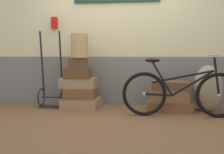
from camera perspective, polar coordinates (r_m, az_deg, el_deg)
The scene contains 14 objects.
ground at distance 3.95m, azimuth -0.07°, elevation -8.76°, with size 10.19×5.20×0.06m, color brown.
station_building at distance 4.69m, azimuth 1.33°, elevation 9.38°, with size 8.19×0.74×2.53m.
suitcase_0 at distance 4.37m, azimuth -6.97°, elevation -5.89°, with size 0.62×0.48×0.17m, color #937051.
suitcase_1 at distance 4.30m, azimuth -7.15°, elevation -3.64°, with size 0.52×0.38×0.18m, color brown.
suitcase_2 at distance 4.33m, azimuth -7.55°, elevation -1.26°, with size 0.58×0.40×0.17m, color #937051.
suitcase_3 at distance 4.27m, azimuth -7.71°, elevation 0.85°, with size 0.43×0.33×0.16m, color brown.
suitcase_4 at distance 4.30m, azimuth -7.71°, elevation 3.16°, with size 0.29×0.22×0.18m, color brown.
suitcase_5 at distance 4.28m, azimuth 12.95°, elevation -6.35°, with size 0.72×0.39×0.15m, color brown.
suitcase_6 at distance 4.20m, azimuth 12.74°, elevation -4.16°, with size 0.59×0.35×0.19m, color olive.
suitcase_7 at distance 4.20m, azimuth 13.05°, elevation -1.89°, with size 0.59×0.35×0.14m, color brown.
wicker_basket at distance 4.27m, azimuth -7.38°, elevation 7.01°, with size 0.29×0.29×0.39m, color tan.
luggage_trolley at distance 4.60m, azimuth -13.49°, elevation -2.86°, with size 0.43×0.38×1.32m.
burlap_sack at distance 4.35m, azimuth 20.78°, elevation -2.43°, with size 0.45×0.38×0.74m, color #9E8966.
bicycle at distance 3.84m, azimuth 15.26°, elevation -3.49°, with size 1.73×0.46×0.92m.
Camera 1 is at (0.46, -3.81, 0.91)m, focal length 40.37 mm.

